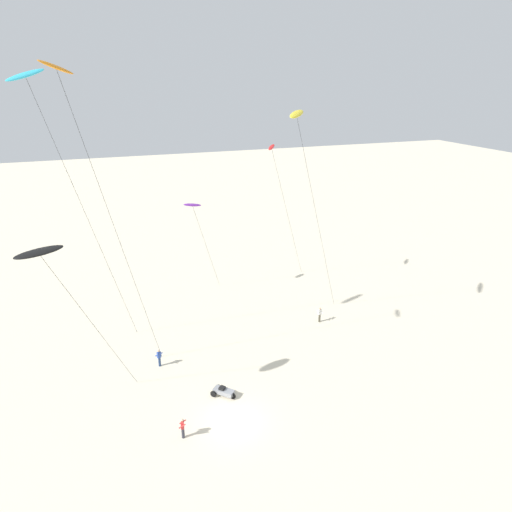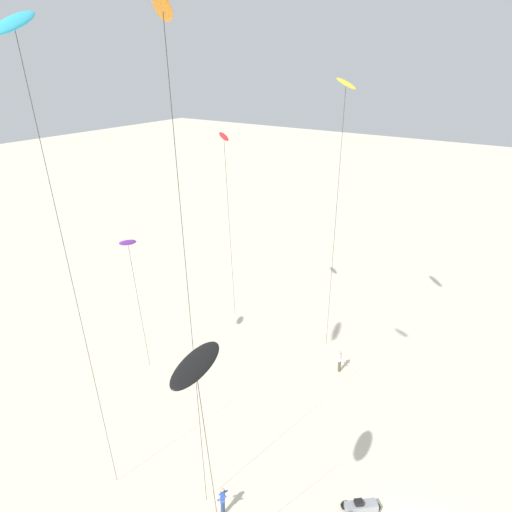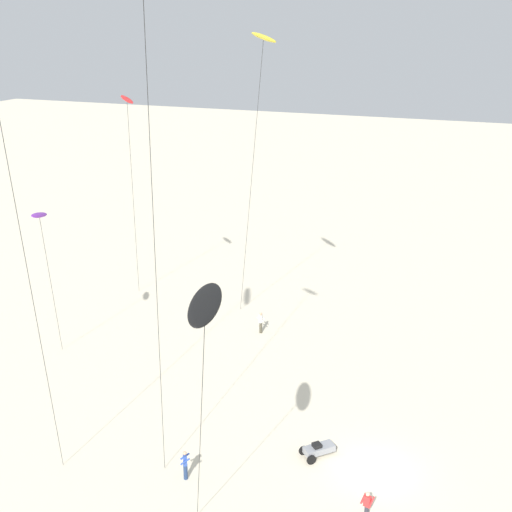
{
  "view_description": "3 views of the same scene",
  "coord_description": "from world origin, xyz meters",
  "px_view_note": "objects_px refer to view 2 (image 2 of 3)",
  "views": [
    {
      "loc": [
        -7.63,
        -26.19,
        24.21
      ],
      "look_at": [
        5.58,
        10.28,
        8.9
      ],
      "focal_mm": 31.78,
      "sensor_mm": 36.0,
      "label": 1
    },
    {
      "loc": [
        -25.59,
        -8.15,
        23.85
      ],
      "look_at": [
        3.38,
        12.14,
        11.78
      ],
      "focal_mm": 44.7,
      "sensor_mm": 36.0,
      "label": 2
    },
    {
      "loc": [
        -29.46,
        -4.41,
        22.58
      ],
      "look_at": [
        3.66,
        8.08,
        9.78
      ],
      "focal_mm": 46.71,
      "sensor_mm": 36.0,
      "label": 3
    }
  ],
  "objects_px": {
    "kite_yellow": "(346,87)",
    "kite_black": "(196,366)",
    "kite_red": "(224,143)",
    "beach_buggy": "(360,507)",
    "kite_orange": "(164,22)",
    "kite_flyer_nearest": "(340,361)",
    "kite_cyan": "(16,33)",
    "kite_flyer_furthest": "(223,501)",
    "kite_purple": "(128,244)"
  },
  "relations": [
    {
      "from": "kite_orange",
      "to": "beach_buggy",
      "type": "bearing_deg",
      "value": -24.67
    },
    {
      "from": "kite_black",
      "to": "kite_flyer_furthest",
      "type": "distance_m",
      "value": 15.58
    },
    {
      "from": "kite_red",
      "to": "kite_yellow",
      "type": "height_order",
      "value": "kite_yellow"
    },
    {
      "from": "kite_yellow",
      "to": "beach_buggy",
      "type": "relative_size",
      "value": 11.44
    },
    {
      "from": "kite_purple",
      "to": "kite_black",
      "type": "relative_size",
      "value": 0.82
    },
    {
      "from": "kite_flyer_nearest",
      "to": "beach_buggy",
      "type": "distance_m",
      "value": 15.3
    },
    {
      "from": "kite_red",
      "to": "kite_flyer_nearest",
      "type": "distance_m",
      "value": 18.37
    },
    {
      "from": "kite_purple",
      "to": "kite_yellow",
      "type": "xyz_separation_m",
      "value": [
        6.72,
        -12.03,
        10.11
      ]
    },
    {
      "from": "kite_cyan",
      "to": "beach_buggy",
      "type": "relative_size",
      "value": 13.11
    },
    {
      "from": "kite_orange",
      "to": "kite_black",
      "type": "xyz_separation_m",
      "value": [
        -2.62,
        -3.16,
        -10.71
      ]
    },
    {
      "from": "kite_flyer_furthest",
      "to": "kite_purple",
      "type": "bearing_deg",
      "value": 63.19
    },
    {
      "from": "kite_orange",
      "to": "kite_flyer_furthest",
      "type": "height_order",
      "value": "kite_orange"
    },
    {
      "from": "kite_orange",
      "to": "kite_yellow",
      "type": "bearing_deg",
      "value": 7.51
    },
    {
      "from": "kite_red",
      "to": "kite_flyer_furthest",
      "type": "bearing_deg",
      "value": -143.28
    },
    {
      "from": "kite_cyan",
      "to": "kite_red",
      "type": "height_order",
      "value": "kite_cyan"
    },
    {
      "from": "kite_red",
      "to": "beach_buggy",
      "type": "distance_m",
      "value": 26.18
    },
    {
      "from": "kite_cyan",
      "to": "kite_flyer_furthest",
      "type": "distance_m",
      "value": 24.42
    },
    {
      "from": "kite_cyan",
      "to": "kite_orange",
      "type": "relative_size",
      "value": 0.98
    },
    {
      "from": "kite_red",
      "to": "kite_cyan",
      "type": "bearing_deg",
      "value": -159.57
    },
    {
      "from": "kite_orange",
      "to": "beach_buggy",
      "type": "xyz_separation_m",
      "value": [
        9.04,
        -4.15,
        -23.97
      ]
    },
    {
      "from": "kite_red",
      "to": "kite_black",
      "type": "bearing_deg",
      "value": -144.3
    },
    {
      "from": "kite_orange",
      "to": "kite_flyer_furthest",
      "type": "relative_size",
      "value": 15.23
    },
    {
      "from": "kite_red",
      "to": "kite_flyer_nearest",
      "type": "relative_size",
      "value": 10.46
    },
    {
      "from": "kite_cyan",
      "to": "kite_flyer_nearest",
      "type": "height_order",
      "value": "kite_cyan"
    },
    {
      "from": "kite_black",
      "to": "kite_yellow",
      "type": "bearing_deg",
      "value": 15.05
    },
    {
      "from": "kite_purple",
      "to": "kite_flyer_nearest",
      "type": "relative_size",
      "value": 6.93
    },
    {
      "from": "kite_black",
      "to": "kite_cyan",
      "type": "bearing_deg",
      "value": 87.82
    },
    {
      "from": "kite_black",
      "to": "kite_flyer_furthest",
      "type": "bearing_deg",
      "value": 33.53
    },
    {
      "from": "kite_yellow",
      "to": "kite_flyer_furthest",
      "type": "xyz_separation_m",
      "value": [
        -13.11,
        -0.61,
        -20.27
      ]
    },
    {
      "from": "kite_yellow",
      "to": "kite_black",
      "type": "bearing_deg",
      "value": -164.95
    },
    {
      "from": "kite_red",
      "to": "kite_orange",
      "type": "bearing_deg",
      "value": -146.77
    },
    {
      "from": "kite_cyan",
      "to": "kite_flyer_nearest",
      "type": "relative_size",
      "value": 14.99
    },
    {
      "from": "kite_red",
      "to": "kite_orange",
      "type": "relative_size",
      "value": 0.69
    },
    {
      "from": "kite_cyan",
      "to": "kite_flyer_nearest",
      "type": "bearing_deg",
      "value": -1.99
    },
    {
      "from": "kite_yellow",
      "to": "kite_orange",
      "type": "bearing_deg",
      "value": -172.49
    },
    {
      "from": "kite_red",
      "to": "kite_purple",
      "type": "bearing_deg",
      "value": 172.12
    },
    {
      "from": "kite_red",
      "to": "kite_flyer_furthest",
      "type": "distance_m",
      "value": 24.76
    },
    {
      "from": "kite_orange",
      "to": "kite_cyan",
      "type": "bearing_deg",
      "value": 115.71
    },
    {
      "from": "kite_red",
      "to": "kite_yellow",
      "type": "relative_size",
      "value": 0.8
    },
    {
      "from": "kite_purple",
      "to": "kite_flyer_nearest",
      "type": "height_order",
      "value": "kite_purple"
    },
    {
      "from": "kite_flyer_nearest",
      "to": "kite_cyan",
      "type": "bearing_deg",
      "value": 178.01
    },
    {
      "from": "kite_orange",
      "to": "beach_buggy",
      "type": "height_order",
      "value": "kite_orange"
    },
    {
      "from": "kite_purple",
      "to": "kite_cyan",
      "type": "distance_m",
      "value": 21.04
    },
    {
      "from": "kite_purple",
      "to": "kite_black",
      "type": "height_order",
      "value": "kite_black"
    },
    {
      "from": "kite_red",
      "to": "kite_orange",
      "type": "distance_m",
      "value": 25.22
    },
    {
      "from": "kite_flyer_furthest",
      "to": "beach_buggy",
      "type": "bearing_deg",
      "value": -54.27
    },
    {
      "from": "kite_cyan",
      "to": "kite_red",
      "type": "relative_size",
      "value": 1.43
    },
    {
      "from": "kite_flyer_furthest",
      "to": "beach_buggy",
      "type": "height_order",
      "value": "kite_flyer_furthest"
    },
    {
      "from": "kite_orange",
      "to": "kite_flyer_nearest",
      "type": "bearing_deg",
      "value": 10.23
    },
    {
      "from": "kite_cyan",
      "to": "kite_yellow",
      "type": "height_order",
      "value": "kite_cyan"
    }
  ]
}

